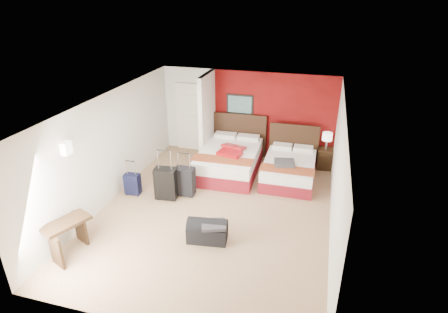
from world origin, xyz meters
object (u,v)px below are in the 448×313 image
(bed_left, at_px, (229,161))
(suitcase_navy, at_px, (133,185))
(bed_right, at_px, (289,170))
(nightstand, at_px, (325,159))
(table_lamp, at_px, (327,141))
(suitcase_black, at_px, (166,184))
(duffel_bag, at_px, (207,232))
(desk, at_px, (69,238))
(red_suitcase_open, at_px, (232,150))
(suitcase_charcoal, at_px, (185,182))

(bed_left, bearing_deg, suitcase_navy, -139.26)
(bed_left, bearing_deg, bed_right, -2.34)
(nightstand, xyz_separation_m, table_lamp, (0.00, 0.00, 0.52))
(suitcase_navy, bearing_deg, suitcase_black, -1.17)
(suitcase_black, xyz_separation_m, duffel_bag, (1.42, -1.27, -0.18))
(bed_right, height_order, desk, desk)
(bed_right, relative_size, nightstand, 3.25)
(bed_left, relative_size, duffel_bag, 2.78)
(red_suitcase_open, relative_size, nightstand, 1.44)
(suitcase_charcoal, xyz_separation_m, duffel_bag, (1.06, -1.54, -0.15))
(bed_left, distance_m, suitcase_navy, 2.62)
(table_lamp, bearing_deg, red_suitcase_open, -156.17)
(red_suitcase_open, xyz_separation_m, duffel_bag, (0.25, -2.89, -0.50))
(table_lamp, bearing_deg, desk, -131.89)
(suitcase_black, height_order, desk, suitcase_black)
(suitcase_charcoal, bearing_deg, table_lamp, 36.16)
(nightstand, relative_size, table_lamp, 1.20)
(table_lamp, relative_size, suitcase_charcoal, 0.69)
(red_suitcase_open, xyz_separation_m, desk, (-2.11, -3.96, -0.35))
(nightstand, bearing_deg, bed_left, -164.31)
(bed_right, bearing_deg, suitcase_navy, -154.06)
(suitcase_navy, bearing_deg, suitcase_charcoal, 10.58)
(suitcase_navy, distance_m, duffel_bag, 2.60)
(suitcase_black, relative_size, suitcase_charcoal, 1.10)
(bed_right, xyz_separation_m, red_suitcase_open, (-1.51, -0.08, 0.42))
(bed_left, distance_m, desk, 4.53)
(suitcase_charcoal, bearing_deg, duffel_bag, -56.42)
(bed_right, xyz_separation_m, desk, (-3.62, -4.03, 0.08))
(red_suitcase_open, height_order, nightstand, red_suitcase_open)
(bed_left, height_order, bed_right, bed_left)
(nightstand, bearing_deg, duffel_bag, -123.67)
(bed_left, height_order, red_suitcase_open, red_suitcase_open)
(bed_right, relative_size, suitcase_black, 2.44)
(red_suitcase_open, distance_m, suitcase_black, 2.03)
(red_suitcase_open, relative_size, duffel_bag, 1.04)
(suitcase_navy, bearing_deg, desk, -95.23)
(bed_left, bearing_deg, duffel_bag, -84.86)
(suitcase_black, bearing_deg, bed_left, 52.16)
(bed_right, bearing_deg, red_suitcase_open, -177.23)
(suitcase_charcoal, bearing_deg, nightstand, 36.16)
(suitcase_black, height_order, suitcase_charcoal, suitcase_black)
(bed_left, height_order, duffel_bag, bed_left)
(bed_left, xyz_separation_m, suitcase_navy, (-1.94, -1.76, -0.07))
(table_lamp, distance_m, duffel_bag, 4.53)
(suitcase_navy, bearing_deg, bed_left, 38.90)
(bed_right, distance_m, table_lamp, 1.41)
(red_suitcase_open, distance_m, suitcase_charcoal, 1.62)
(table_lamp, distance_m, desk, 6.74)
(table_lamp, distance_m, suitcase_black, 4.47)
(table_lamp, distance_m, suitcase_charcoal, 4.02)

